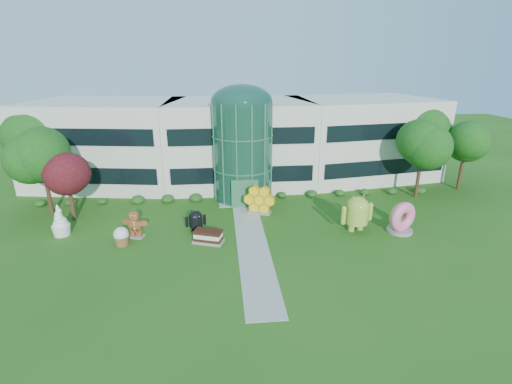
{
  "coord_description": "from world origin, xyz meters",
  "views": [
    {
      "loc": [
        -2.29,
        -24.59,
        13.53
      ],
      "look_at": [
        0.78,
        6.0,
        2.6
      ],
      "focal_mm": 26.0,
      "sensor_mm": 36.0,
      "label": 1
    }
  ],
  "objects_px": {
    "gingerbread": "(135,224)",
    "android_green": "(357,211)",
    "donut": "(401,217)",
    "android_black": "(196,219)"
  },
  "relations": [
    {
      "from": "android_green",
      "to": "android_black",
      "type": "distance_m",
      "value": 13.47
    },
    {
      "from": "android_black",
      "to": "gingerbread",
      "type": "distance_m",
      "value": 4.84
    },
    {
      "from": "gingerbread",
      "to": "android_green",
      "type": "bearing_deg",
      "value": 15.96
    },
    {
      "from": "android_green",
      "to": "android_black",
      "type": "bearing_deg",
      "value": 161.69
    },
    {
      "from": "donut",
      "to": "gingerbread",
      "type": "height_order",
      "value": "donut"
    },
    {
      "from": "android_black",
      "to": "gingerbread",
      "type": "bearing_deg",
      "value": 175.4
    },
    {
      "from": "donut",
      "to": "gingerbread",
      "type": "bearing_deg",
      "value": 154.9
    },
    {
      "from": "android_black",
      "to": "donut",
      "type": "xyz_separation_m",
      "value": [
        16.95,
        -1.95,
        0.32
      ]
    },
    {
      "from": "android_green",
      "to": "donut",
      "type": "distance_m",
      "value": 3.64
    },
    {
      "from": "android_green",
      "to": "android_black",
      "type": "relative_size",
      "value": 1.69
    }
  ]
}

